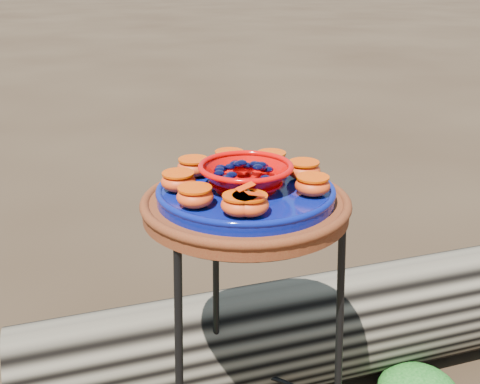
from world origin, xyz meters
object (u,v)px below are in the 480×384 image
object	(u,v)px
plant_stand	(245,358)
cobalt_plate	(246,194)
driftwood_log	(316,329)
terracotta_saucer	(246,207)
red_bowl	(246,177)

from	to	relation	value
plant_stand	cobalt_plate	xyz separation A→B (m)	(0.00, 0.00, 0.40)
cobalt_plate	driftwood_log	xyz separation A→B (m)	(0.34, 0.30, -0.58)
terracotta_saucer	cobalt_plate	size ratio (longest dim) A/B	1.17
cobalt_plate	driftwood_log	bearing A→B (deg)	41.13
driftwood_log	cobalt_plate	bearing A→B (deg)	-138.87
terracotta_saucer	cobalt_plate	distance (m)	0.03
cobalt_plate	red_bowl	bearing A→B (deg)	0.00
terracotta_saucer	driftwood_log	xyz separation A→B (m)	(0.34, 0.30, -0.56)
terracotta_saucer	red_bowl	bearing A→B (deg)	0.00
plant_stand	driftwood_log	size ratio (longest dim) A/B	0.41
plant_stand	red_bowl	world-z (taller)	red_bowl
driftwood_log	plant_stand	bearing A→B (deg)	-138.87
plant_stand	cobalt_plate	distance (m)	0.40
plant_stand	driftwood_log	distance (m)	0.49
plant_stand	cobalt_plate	world-z (taller)	cobalt_plate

